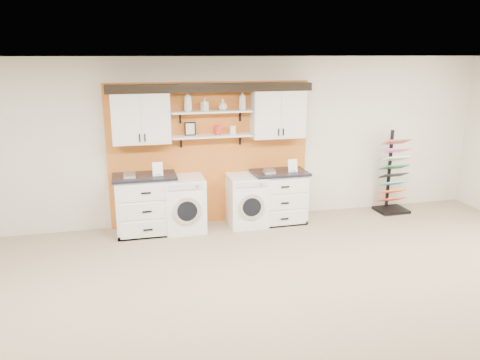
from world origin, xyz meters
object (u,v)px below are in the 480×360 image
object	(u,v)px
base_cabinet_right	(279,197)
dryer	(247,200)
washer	(184,204)
base_cabinet_left	(146,204)
sample_rack	(392,186)

from	to	relation	value
base_cabinet_right	dryer	size ratio (longest dim) A/B	1.07
base_cabinet_right	washer	distance (m)	1.64
base_cabinet_left	dryer	xyz separation A→B (m)	(1.68, -0.00, -0.05)
base_cabinet_left	dryer	size ratio (longest dim) A/B	1.15
base_cabinet_left	washer	world-z (taller)	base_cabinet_left
base_cabinet_left	sample_rack	bearing A→B (deg)	0.42
dryer	sample_rack	world-z (taller)	sample_rack
washer	base_cabinet_right	bearing A→B (deg)	0.12
base_cabinet_left	sample_rack	world-z (taller)	sample_rack
base_cabinet_left	washer	xyz separation A→B (m)	(0.62, -0.00, -0.04)
base_cabinet_right	dryer	world-z (taller)	base_cabinet_right
base_cabinet_right	sample_rack	bearing A→B (deg)	0.84
base_cabinet_left	base_cabinet_right	distance (m)	2.26
base_cabinet_right	washer	xyz separation A→B (m)	(-1.64, -0.00, -0.00)
base_cabinet_left	dryer	bearing A→B (deg)	-0.11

